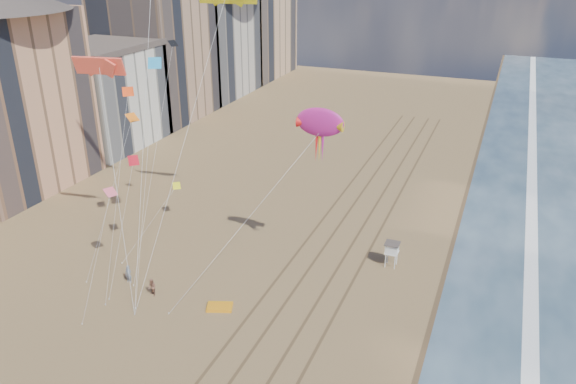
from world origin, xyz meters
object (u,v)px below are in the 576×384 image
object	(u,v)px
grounded_kite	(220,307)
kite_flyer_a	(129,274)
lifeguard_stand	(392,248)
kite_flyer_b	(152,288)
show_kite	(320,123)

from	to	relation	value
grounded_kite	kite_flyer_a	world-z (taller)	kite_flyer_a
lifeguard_stand	kite_flyer_a	size ratio (longest dim) A/B	1.46
kite_flyer_b	kite_flyer_a	bearing A→B (deg)	-173.80
lifeguard_stand	show_kite	xyz separation A→B (m)	(-6.83, -4.69, 14.38)
kite_flyer_b	lifeguard_stand	bearing A→B (deg)	58.78
kite_flyer_a	kite_flyer_b	distance (m)	3.80
show_kite	kite_flyer_a	bearing A→B (deg)	-154.02
lifeguard_stand	kite_flyer_a	xyz separation A→B (m)	(-24.14, -13.12, -1.18)
kite_flyer_a	lifeguard_stand	bearing A→B (deg)	21.82
grounded_kite	kite_flyer_b	world-z (taller)	kite_flyer_b
show_kite	kite_flyer_a	size ratio (longest dim) A/B	11.63
grounded_kite	kite_flyer_a	bearing A→B (deg)	156.68
show_kite	kite_flyer_b	bearing A→B (deg)	-144.97
grounded_kite	lifeguard_stand	bearing A→B (deg)	25.23
kite_flyer_a	show_kite	bearing A→B (deg)	19.26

